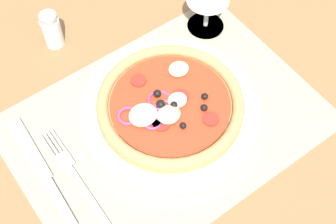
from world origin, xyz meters
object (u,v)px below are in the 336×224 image
plate (170,110)px  fork (72,172)px  pepper_shaker (52,30)px  pizza (170,104)px  knife (41,169)px

plate → fork: 17.30cm
pepper_shaker → fork: bearing=-113.2°
pizza → knife: (-20.62, 3.02, -2.23)cm
knife → pepper_shaker: (13.35, 20.17, 2.60)cm
plate → pepper_shaker: pepper_shaker is taller
knife → pepper_shaker: 24.33cm
plate → knife: size_ratio=1.37×
pizza → pepper_shaker: 24.30cm
pizza → pepper_shaker: pepper_shaker is taller
pizza → fork: bearing=-179.9°
plate → pizza: (-0.09, 0.01, 1.79)cm
plate → pizza: size_ratio=1.24×
fork → pepper_shaker: bearing=-22.7°
fork → plate: bearing=-89.5°
knife → pizza: bearing=-95.8°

